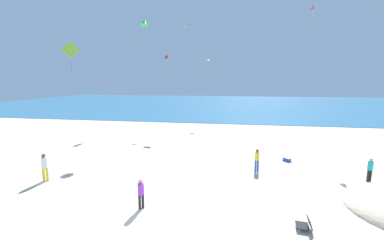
{
  "coord_description": "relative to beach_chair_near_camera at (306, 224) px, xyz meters",
  "views": [
    {
      "loc": [
        2.79,
        -8.98,
        5.84
      ],
      "look_at": [
        0.0,
        8.28,
        2.98
      ],
      "focal_mm": 22.44,
      "sensor_mm": 36.0,
      "label": 1
    }
  ],
  "objects": [
    {
      "name": "ground_plane",
      "position": [
        -5.84,
        9.69,
        -0.23
      ],
      "size": [
        120.0,
        120.0,
        0.0
      ],
      "primitive_type": "plane",
      "color": "beige"
    },
    {
      "name": "ocean_water",
      "position": [
        -5.84,
        53.2,
        -0.21
      ],
      "size": [
        120.0,
        60.0,
        0.05
      ],
      "primitive_type": "cube",
      "color": "teal",
      "rests_on": "ground_plane"
    },
    {
      "name": "beach_chair_near_camera",
      "position": [
        0.0,
        0.0,
        0.0
      ],
      "size": [
        0.67,
        0.64,
        0.52
      ],
      "rotation": [
        0.0,
        0.0,
        2.99
      ],
      "color": "black",
      "rests_on": "ground_plane"
    },
    {
      "name": "cooler_box",
      "position": [
        1.16,
        8.57,
        -0.1
      ],
      "size": [
        0.61,
        0.62,
        0.27
      ],
      "rotation": [
        0.0,
        0.0,
        5.44
      ],
      "color": "#2D56B7",
      "rests_on": "ground_plane"
    },
    {
      "name": "person_0",
      "position": [
        -13.72,
        2.55,
        0.72
      ],
      "size": [
        0.43,
        0.43,
        1.66
      ],
      "rotation": [
        0.0,
        0.0,
        5.09
      ],
      "color": "yellow",
      "rests_on": "ground_plane"
    },
    {
      "name": "person_1",
      "position": [
        -7.01,
        0.49,
        0.58
      ],
      "size": [
        0.4,
        0.4,
        1.42
      ],
      "rotation": [
        0.0,
        0.0,
        2.35
      ],
      "color": "black",
      "rests_on": "ground_plane"
    },
    {
      "name": "person_2",
      "position": [
        5.08,
        5.52,
        0.58
      ],
      "size": [
        0.34,
        0.34,
        1.41
      ],
      "rotation": [
        0.0,
        0.0,
        1.83
      ],
      "color": "black",
      "rests_on": "ground_plane"
    },
    {
      "name": "person_3",
      "position": [
        -1.26,
        6.22,
        0.6
      ],
      "size": [
        0.37,
        0.37,
        1.45
      ],
      "rotation": [
        0.0,
        0.0,
        1.9
      ],
      "color": "blue",
      "rests_on": "ground_plane"
    },
    {
      "name": "kite_pink",
      "position": [
        -8.9,
        23.32,
        12.84
      ],
      "size": [
        0.96,
        0.87,
        1.12
      ],
      "rotation": [
        0.0,
        0.0,
        5.79
      ],
      "color": "pink"
    },
    {
      "name": "kite_teal",
      "position": [
        -15.4,
        23.3,
        12.95
      ],
      "size": [
        0.33,
        1.1,
        2.07
      ],
      "rotation": [
        0.0,
        0.0,
        5.22
      ],
      "color": "#1EADAD"
    },
    {
      "name": "kite_magenta",
      "position": [
        4.79,
        17.65,
        12.88
      ],
      "size": [
        0.43,
        0.58,
        1.25
      ],
      "rotation": [
        0.0,
        0.0,
        3.23
      ],
      "color": "#DB3DA8"
    },
    {
      "name": "kite_lime",
      "position": [
        -14.07,
        6.22,
        7.7
      ],
      "size": [
        1.04,
        0.62,
        2.12
      ],
      "rotation": [
        0.0,
        0.0,
        0.21
      ],
      "color": "#99DB33"
    },
    {
      "name": "kite_yellow",
      "position": [
        -6.33,
        25.4,
        8.48
      ],
      "size": [
        0.52,
        0.43,
        1.23
      ],
      "rotation": [
        0.0,
        0.0,
        3.01
      ],
      "color": "yellow"
    },
    {
      "name": "kite_green",
      "position": [
        -11.79,
        14.9,
        11.44
      ],
      "size": [
        0.68,
        0.95,
        1.45
      ],
      "rotation": [
        0.0,
        0.0,
        3.14
      ],
      "color": "green"
    },
    {
      "name": "kite_red",
      "position": [
        -10.94,
        19.92,
        8.41
      ],
      "size": [
        0.58,
        0.27,
        1.23
      ],
      "rotation": [
        0.0,
        0.0,
        5.83
      ],
      "color": "red"
    }
  ]
}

